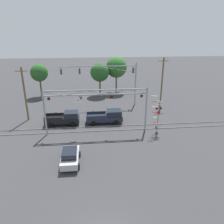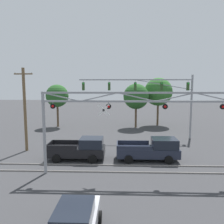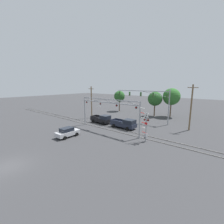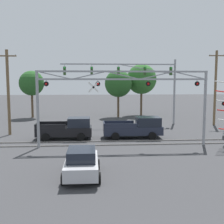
{
  "view_description": "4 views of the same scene",
  "coord_description": "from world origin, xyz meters",
  "px_view_note": "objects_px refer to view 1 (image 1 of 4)",
  "views": [
    {
      "loc": [
        -0.64,
        -10.39,
        13.42
      ],
      "look_at": [
        2.11,
        17.07,
        2.83
      ],
      "focal_mm": 35.0,
      "sensor_mm": 36.0,
      "label": 1
    },
    {
      "loc": [
        -1.22,
        1.31,
        6.53
      ],
      "look_at": [
        -1.85,
        19.33,
        4.34
      ],
      "focal_mm": 35.0,
      "sensor_mm": 36.0,
      "label": 2
    },
    {
      "loc": [
        18.16,
        -4.33,
        8.8
      ],
      "look_at": [
        1.18,
        16.51,
        3.81
      ],
      "focal_mm": 24.0,
      "sensor_mm": 36.0,
      "label": 3
    },
    {
      "loc": [
        -2.47,
        -5.43,
        5.32
      ],
      "look_at": [
        -0.97,
        15.68,
        2.93
      ],
      "focal_mm": 45.0,
      "sensor_mm": 36.0,
      "label": 4
    }
  ],
  "objects_px": {
    "sedan_waiting": "(70,156)",
    "background_tree_far_left_verge": "(100,72)",
    "utility_pole_right": "(162,82)",
    "pickup_truck_following": "(64,118)",
    "crossing_signal_mast": "(157,117)",
    "pickup_truck_lead": "(107,117)",
    "utility_pole_left": "(25,93)",
    "background_tree_far_right_verge": "(39,73)",
    "crossing_gantry": "(96,102)",
    "traffic_signal_span": "(113,75)",
    "background_tree_beyond_span": "(116,67)"
  },
  "relations": [
    {
      "from": "crossing_gantry",
      "to": "utility_pole_left",
      "type": "xyz_separation_m",
      "value": [
        -10.56,
        5.63,
        -0.18
      ]
    },
    {
      "from": "sedan_waiting",
      "to": "background_tree_beyond_span",
      "type": "bearing_deg",
      "value": 73.45
    },
    {
      "from": "pickup_truck_lead",
      "to": "background_tree_far_left_verge",
      "type": "distance_m",
      "value": 15.55
    },
    {
      "from": "crossing_signal_mast",
      "to": "utility_pole_left",
      "type": "height_order",
      "value": "utility_pole_left"
    },
    {
      "from": "crossing_signal_mast",
      "to": "traffic_signal_span",
      "type": "distance_m",
      "value": 13.39
    },
    {
      "from": "sedan_waiting",
      "to": "background_tree_beyond_span",
      "type": "xyz_separation_m",
      "value": [
        8.14,
        27.4,
        4.7
      ]
    },
    {
      "from": "pickup_truck_following",
      "to": "background_tree_far_left_verge",
      "type": "height_order",
      "value": "background_tree_far_left_verge"
    },
    {
      "from": "crossing_signal_mast",
      "to": "sedan_waiting",
      "type": "distance_m",
      "value": 13.0
    },
    {
      "from": "pickup_truck_following",
      "to": "utility_pole_left",
      "type": "relative_size",
      "value": 0.6
    },
    {
      "from": "utility_pole_right",
      "to": "background_tree_beyond_span",
      "type": "bearing_deg",
      "value": 124.22
    },
    {
      "from": "pickup_truck_lead",
      "to": "pickup_truck_following",
      "type": "relative_size",
      "value": 1.08
    },
    {
      "from": "pickup_truck_following",
      "to": "utility_pole_left",
      "type": "xyz_separation_m",
      "value": [
        -5.88,
        2.39,
        3.33
      ]
    },
    {
      "from": "utility_pole_left",
      "to": "background_tree_far_right_verge",
      "type": "height_order",
      "value": "utility_pole_left"
    },
    {
      "from": "traffic_signal_span",
      "to": "utility_pole_left",
      "type": "distance_m",
      "value": 15.18
    },
    {
      "from": "background_tree_far_left_verge",
      "to": "background_tree_far_right_verge",
      "type": "height_order",
      "value": "background_tree_far_left_verge"
    },
    {
      "from": "traffic_signal_span",
      "to": "pickup_truck_lead",
      "type": "height_order",
      "value": "traffic_signal_span"
    },
    {
      "from": "crossing_signal_mast",
      "to": "pickup_truck_lead",
      "type": "distance_m",
      "value": 7.8
    },
    {
      "from": "background_tree_far_left_verge",
      "to": "background_tree_far_right_verge",
      "type": "distance_m",
      "value": 12.38
    },
    {
      "from": "crossing_signal_mast",
      "to": "pickup_truck_lead",
      "type": "height_order",
      "value": "crossing_signal_mast"
    },
    {
      "from": "utility_pole_left",
      "to": "background_tree_far_right_verge",
      "type": "relative_size",
      "value": 1.23
    },
    {
      "from": "crossing_signal_mast",
      "to": "sedan_waiting",
      "type": "xyz_separation_m",
      "value": [
        -11.26,
        -6.34,
        -1.41
      ]
    },
    {
      "from": "background_tree_beyond_span",
      "to": "background_tree_far_right_verge",
      "type": "bearing_deg",
      "value": -173.67
    },
    {
      "from": "sedan_waiting",
      "to": "utility_pole_left",
      "type": "xyz_separation_m",
      "value": [
        -7.51,
        12.69,
        3.47
      ]
    },
    {
      "from": "crossing_signal_mast",
      "to": "background_tree_far_right_verge",
      "type": "xyz_separation_m",
      "value": [
        -19.23,
        19.27,
        2.7
      ]
    },
    {
      "from": "background_tree_beyond_span",
      "to": "pickup_truck_lead",
      "type": "bearing_deg",
      "value": -101.49
    },
    {
      "from": "utility_pole_left",
      "to": "sedan_waiting",
      "type": "bearing_deg",
      "value": -59.39
    },
    {
      "from": "crossing_signal_mast",
      "to": "pickup_truck_lead",
      "type": "xyz_separation_m",
      "value": [
        -6.59,
        3.98,
        -1.26
      ]
    },
    {
      "from": "traffic_signal_span",
      "to": "utility_pole_right",
      "type": "height_order",
      "value": "utility_pole_right"
    },
    {
      "from": "pickup_truck_following",
      "to": "pickup_truck_lead",
      "type": "bearing_deg",
      "value": 0.19
    },
    {
      "from": "crossing_gantry",
      "to": "utility_pole_right",
      "type": "xyz_separation_m",
      "value": [
        12.1,
        10.04,
        0.09
      ]
    },
    {
      "from": "crossing_signal_mast",
      "to": "pickup_truck_following",
      "type": "xyz_separation_m",
      "value": [
        -12.89,
        3.96,
        -1.26
      ]
    },
    {
      "from": "background_tree_far_left_verge",
      "to": "utility_pole_right",
      "type": "bearing_deg",
      "value": -37.54
    },
    {
      "from": "background_tree_beyond_span",
      "to": "background_tree_far_left_verge",
      "type": "height_order",
      "value": "background_tree_beyond_span"
    },
    {
      "from": "pickup_truck_lead",
      "to": "crossing_gantry",
      "type": "bearing_deg",
      "value": -116.42
    },
    {
      "from": "traffic_signal_span",
      "to": "background_tree_beyond_span",
      "type": "distance_m",
      "value": 9.19
    },
    {
      "from": "background_tree_beyond_span",
      "to": "sedan_waiting",
      "type": "bearing_deg",
      "value": -106.55
    },
    {
      "from": "crossing_gantry",
      "to": "pickup_truck_lead",
      "type": "relative_size",
      "value": 2.54
    },
    {
      "from": "utility_pole_left",
      "to": "utility_pole_right",
      "type": "height_order",
      "value": "utility_pole_right"
    },
    {
      "from": "pickup_truck_following",
      "to": "background_tree_far_left_verge",
      "type": "xyz_separation_m",
      "value": [
        6.03,
        15.07,
        3.9
      ]
    },
    {
      "from": "utility_pole_right",
      "to": "background_tree_far_left_verge",
      "type": "relative_size",
      "value": 1.29
    },
    {
      "from": "background_tree_far_right_verge",
      "to": "crossing_signal_mast",
      "type": "bearing_deg",
      "value": -45.06
    },
    {
      "from": "sedan_waiting",
      "to": "background_tree_far_right_verge",
      "type": "height_order",
      "value": "background_tree_far_right_verge"
    },
    {
      "from": "pickup_truck_lead",
      "to": "utility_pole_left",
      "type": "relative_size",
      "value": 0.65
    },
    {
      "from": "crossing_signal_mast",
      "to": "utility_pole_left",
      "type": "xyz_separation_m",
      "value": [
        -18.77,
        6.35,
        2.06
      ]
    },
    {
      "from": "pickup_truck_following",
      "to": "utility_pole_right",
      "type": "height_order",
      "value": "utility_pole_right"
    },
    {
      "from": "utility_pole_right",
      "to": "background_tree_far_right_verge",
      "type": "xyz_separation_m",
      "value": [
        -23.12,
        8.51,
        0.36
      ]
    },
    {
      "from": "sedan_waiting",
      "to": "background_tree_far_left_verge",
      "type": "xyz_separation_m",
      "value": [
        4.4,
        25.36,
        4.05
      ]
    },
    {
      "from": "traffic_signal_span",
      "to": "sedan_waiting",
      "type": "relative_size",
      "value": 3.51
    },
    {
      "from": "crossing_signal_mast",
      "to": "background_tree_far_right_verge",
      "type": "distance_m",
      "value": 27.36
    },
    {
      "from": "traffic_signal_span",
      "to": "utility_pole_right",
      "type": "relative_size",
      "value": 1.57
    }
  ]
}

